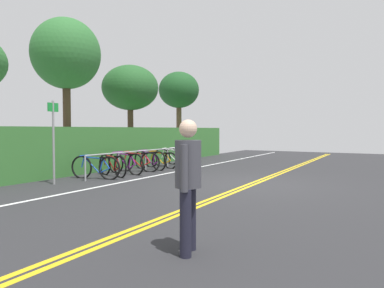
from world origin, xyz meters
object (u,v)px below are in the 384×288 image
bicycle_4 (150,160)px  pedestrian (188,177)px  tree_far_right (130,88)px  bike_rack (146,155)px  bicycle_1 (112,165)px  bicycle_5 (161,160)px  bicycle_0 (95,167)px  bicycle_2 (125,163)px  sign_post_near (53,134)px  tree_mid (66,55)px  tree_extra (179,91)px  bicycle_3 (137,162)px  bicycle_7 (181,157)px  bicycle_6 (174,158)px

bicycle_4 → pedestrian: size_ratio=1.04×
tree_far_right → bike_rack: bearing=-132.8°
bicycle_1 → pedestrian: size_ratio=1.01×
bicycle_4 → bicycle_5: bearing=-0.3°
bicycle_0 → bicycle_4: size_ratio=0.99×
bicycle_2 → sign_post_near: 2.93m
bicycle_1 → bicycle_4: (2.12, 0.06, 0.01)m
pedestrian → tree_mid: bearing=56.1°
bicycle_1 → tree_far_right: (4.26, 2.69, 3.04)m
sign_post_near → pedestrian: bearing=-116.3°
tree_extra → sign_post_near: bearing=-167.0°
sign_post_near → bicycle_1: bearing=-5.9°
sign_post_near → tree_far_right: 7.11m
bicycle_1 → tree_mid: (0.86, 3.02, 3.99)m
bike_rack → bicycle_2: (-1.07, 0.05, -0.21)m
bicycle_0 → pedestrian: pedestrian is taller
bicycle_3 → sign_post_near: sign_post_near is taller
bicycle_0 → bicycle_5: 3.57m
bicycle_3 → tree_far_right: size_ratio=0.37×
sign_post_near → bike_rack: bearing=-4.1°
sign_post_near → tree_far_right: bearing=21.3°
bike_rack → bicycle_1: bearing=178.2°
bicycle_7 → pedestrian: size_ratio=1.06×
tree_mid → tree_extra: (7.64, -0.37, -0.67)m
bicycle_2 → sign_post_near: (-2.74, 0.23, 1.01)m
bicycle_1 → bicycle_3: bearing=3.1°
bicycle_0 → bicycle_6: bearing=-2.2°
bicycle_6 → bicycle_3: bearing=173.9°
bicycle_0 → sign_post_near: sign_post_near is taller
tree_extra → bicycle_5: bearing=-155.3°
bicycle_4 → pedestrian: bearing=-141.1°
bicycle_4 → tree_mid: bearing=113.1°
bicycle_4 → bicycle_6: size_ratio=0.99×
bicycle_6 → tree_mid: 5.71m
bicycle_7 → tree_far_right: tree_far_right is taller
bicycle_0 → bicycle_5: (3.57, 0.04, -0.03)m
bike_rack → pedestrian: pedestrian is taller
bicycle_4 → bicycle_7: bearing=-3.9°
bicycle_1 → bicycle_3: (1.37, 0.07, 0.01)m
bicycle_2 → pedestrian: (-5.65, -5.69, 0.57)m
bicycle_0 → bicycle_6: 4.21m
bicycle_1 → bicycle_6: size_ratio=0.95×
bicycle_1 → tree_mid: bearing=74.2°
bike_rack → sign_post_near: size_ratio=2.58×
pedestrian → tree_far_right: 12.74m
bicycle_5 → tree_mid: bearing=123.6°
bike_rack → bicycle_6: bike_rack is taller
tree_mid → tree_extra: size_ratio=1.21×
pedestrian → bicycle_1: bearing=48.7°
bicycle_1 → sign_post_near: size_ratio=0.72×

